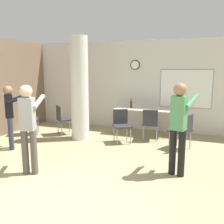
% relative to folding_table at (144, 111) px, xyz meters
% --- Properties ---
extents(ground_plane, '(24.00, 24.00, 0.00)m').
position_rel_folding_table_xyz_m(ground_plane, '(-0.40, -4.48, -0.70)').
color(ground_plane, tan).
extents(wall_back, '(8.00, 0.15, 2.80)m').
position_rel_folding_table_xyz_m(wall_back, '(-0.37, 0.58, 0.70)').
color(wall_back, silver).
rests_on(wall_back, ground_plane).
extents(support_pillar, '(0.49, 0.49, 2.80)m').
position_rel_folding_table_xyz_m(support_pillar, '(-1.55, -1.10, 0.70)').
color(support_pillar, silver).
rests_on(support_pillar, ground_plane).
extents(folding_table, '(1.74, 0.61, 0.76)m').
position_rel_folding_table_xyz_m(folding_table, '(0.00, 0.00, 0.00)').
color(folding_table, beige).
rests_on(folding_table, ground_plane).
extents(bottle_on_table, '(0.07, 0.07, 0.29)m').
position_rel_folding_table_xyz_m(bottle_on_table, '(-0.42, 0.09, 0.17)').
color(bottle_on_table, '#4C3319').
rests_on(bottle_on_table, folding_table).
extents(chair_near_pillar, '(0.62, 0.62, 0.87)m').
position_rel_folding_table_xyz_m(chair_near_pillar, '(-2.24, -0.88, -0.19)').
color(chair_near_pillar, '#2D2D33').
rests_on(chair_near_pillar, ground_plane).
extents(chair_by_left_wall, '(0.60, 0.60, 0.87)m').
position_rel_folding_table_xyz_m(chair_by_left_wall, '(-3.19, -1.26, -0.19)').
color(chair_by_left_wall, '#2D2D33').
rests_on(chair_by_left_wall, ground_plane).
extents(chair_mid_room, '(0.59, 0.59, 0.87)m').
position_rel_folding_table_xyz_m(chair_mid_room, '(1.22, -1.13, -0.19)').
color(chair_mid_room, '#2D2D33').
rests_on(chair_mid_room, ground_plane).
extents(chair_table_front, '(0.61, 0.61, 0.87)m').
position_rel_folding_table_xyz_m(chair_table_front, '(-0.36, -1.03, -0.19)').
color(chair_table_front, '#2D2D33').
rests_on(chair_table_front, ground_plane).
extents(chair_table_right, '(0.50, 0.50, 0.87)m').
position_rel_folding_table_xyz_m(chair_table_right, '(0.33, -0.63, -0.19)').
color(chair_table_right, '#2D2D33').
rests_on(chair_table_right, ground_plane).
extents(person_playing_side, '(0.50, 0.71, 1.71)m').
position_rel_folding_table_xyz_m(person_playing_side, '(1.25, -2.64, 0.31)').
color(person_playing_side, black).
rests_on(person_playing_side, ground_plane).
extents(person_watching_back, '(0.60, 0.58, 1.55)m').
position_rel_folding_table_xyz_m(person_watching_back, '(-2.70, -2.50, 0.21)').
color(person_watching_back, '#2D3347').
rests_on(person_watching_back, ground_plane).
extents(person_playing_front, '(0.50, 0.66, 1.67)m').
position_rel_folding_table_xyz_m(person_playing_front, '(-1.35, -3.53, 0.28)').
color(person_playing_front, '#514C47').
rests_on(person_playing_front, ground_plane).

